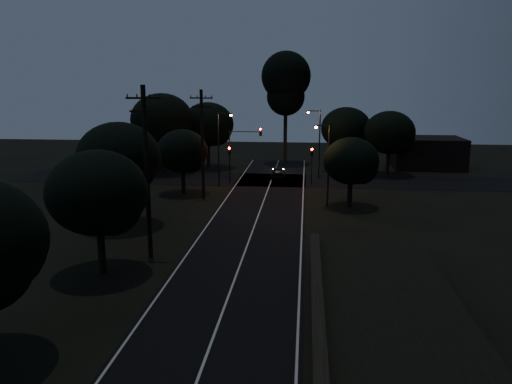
{
  "coord_description": "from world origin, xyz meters",
  "views": [
    {
      "loc": [
        3.94,
        -15.03,
        11.12
      ],
      "look_at": [
        0.0,
        24.0,
        2.5
      ],
      "focal_mm": 35.0,
      "sensor_mm": 36.0,
      "label": 1
    }
  ],
  "objects_px": {
    "tall_pine": "(286,83)",
    "signal_left": "(230,158)",
    "utility_pole_far": "(202,143)",
    "car": "(278,172)",
    "signal_right": "(312,159)",
    "utility_pole_mid": "(147,170)",
    "streetlight_c": "(327,159)",
    "streetlight_b": "(318,139)",
    "signal_mast": "(244,145)",
    "streetlight_a": "(220,144)"
  },
  "relations": [
    {
      "from": "car",
      "to": "streetlight_a",
      "type": "bearing_deg",
      "value": 38.94
    },
    {
      "from": "signal_left",
      "to": "streetlight_c",
      "type": "bearing_deg",
      "value": -43.76
    },
    {
      "from": "utility_pole_mid",
      "to": "streetlight_c",
      "type": "height_order",
      "value": "utility_pole_mid"
    },
    {
      "from": "streetlight_a",
      "to": "streetlight_c",
      "type": "relative_size",
      "value": 1.07
    },
    {
      "from": "signal_right",
      "to": "signal_mast",
      "type": "relative_size",
      "value": 0.66
    },
    {
      "from": "utility_pole_far",
      "to": "signal_left",
      "type": "distance_m",
      "value": 8.53
    },
    {
      "from": "signal_left",
      "to": "streetlight_c",
      "type": "relative_size",
      "value": 0.55
    },
    {
      "from": "utility_pole_far",
      "to": "signal_mast",
      "type": "bearing_deg",
      "value": 68.89
    },
    {
      "from": "streetlight_c",
      "to": "car",
      "type": "xyz_separation_m",
      "value": [
        -5.14,
        13.37,
        -3.67
      ]
    },
    {
      "from": "signal_left",
      "to": "streetlight_b",
      "type": "xyz_separation_m",
      "value": [
        9.91,
        4.01,
        1.8
      ]
    },
    {
      "from": "streetlight_b",
      "to": "streetlight_c",
      "type": "xyz_separation_m",
      "value": [
        0.52,
        -14.0,
        -0.29
      ]
    },
    {
      "from": "utility_pole_mid",
      "to": "streetlight_b",
      "type": "distance_m",
      "value": 31.15
    },
    {
      "from": "signal_left",
      "to": "signal_right",
      "type": "distance_m",
      "value": 9.2
    },
    {
      "from": "signal_left",
      "to": "signal_mast",
      "type": "height_order",
      "value": "signal_mast"
    },
    {
      "from": "streetlight_a",
      "to": "signal_right",
      "type": "bearing_deg",
      "value": 11.34
    },
    {
      "from": "signal_mast",
      "to": "streetlight_a",
      "type": "bearing_deg",
      "value": -140.23
    },
    {
      "from": "tall_pine",
      "to": "streetlight_c",
      "type": "bearing_deg",
      "value": -79.07
    },
    {
      "from": "utility_pole_far",
      "to": "car",
      "type": "relative_size",
      "value": 2.61
    },
    {
      "from": "signal_mast",
      "to": "streetlight_a",
      "type": "distance_m",
      "value": 3.13
    },
    {
      "from": "utility_pole_far",
      "to": "tall_pine",
      "type": "xyz_separation_m",
      "value": [
        7.0,
        23.0,
        5.61
      ]
    },
    {
      "from": "utility_pole_far",
      "to": "signal_right",
      "type": "distance_m",
      "value": 13.53
    },
    {
      "from": "tall_pine",
      "to": "car",
      "type": "xyz_separation_m",
      "value": [
        -0.31,
        -11.63,
        -10.41
      ]
    },
    {
      "from": "streetlight_b",
      "to": "streetlight_c",
      "type": "distance_m",
      "value": 14.01
    },
    {
      "from": "signal_right",
      "to": "streetlight_c",
      "type": "height_order",
      "value": "streetlight_c"
    },
    {
      "from": "signal_right",
      "to": "car",
      "type": "distance_m",
      "value": 5.6
    },
    {
      "from": "streetlight_c",
      "to": "streetlight_b",
      "type": "bearing_deg",
      "value": 92.14
    },
    {
      "from": "signal_mast",
      "to": "car",
      "type": "relative_size",
      "value": 1.56
    },
    {
      "from": "tall_pine",
      "to": "car",
      "type": "bearing_deg",
      "value": -91.51
    },
    {
      "from": "signal_left",
      "to": "signal_mast",
      "type": "distance_m",
      "value": 2.26
    },
    {
      "from": "utility_pole_mid",
      "to": "signal_left",
      "type": "relative_size",
      "value": 2.68
    },
    {
      "from": "signal_mast",
      "to": "streetlight_b",
      "type": "xyz_separation_m",
      "value": [
        8.22,
        4.01,
        0.3
      ]
    },
    {
      "from": "streetlight_c",
      "to": "signal_right",
      "type": "bearing_deg",
      "value": 97.02
    },
    {
      "from": "utility_pole_far",
      "to": "signal_left",
      "type": "bearing_deg",
      "value": 80.06
    },
    {
      "from": "tall_pine",
      "to": "streetlight_a",
      "type": "xyz_separation_m",
      "value": [
        -6.31,
        -17.0,
        -6.46
      ]
    },
    {
      "from": "utility_pole_mid",
      "to": "signal_right",
      "type": "bearing_deg",
      "value": 67.01
    },
    {
      "from": "signal_right",
      "to": "utility_pole_mid",
      "type": "bearing_deg",
      "value": -112.99
    },
    {
      "from": "signal_left",
      "to": "signal_right",
      "type": "relative_size",
      "value": 1.0
    },
    {
      "from": "utility_pole_mid",
      "to": "signal_right",
      "type": "distance_m",
      "value": 27.3
    },
    {
      "from": "car",
      "to": "streetlight_b",
      "type": "bearing_deg",
      "value": -175.08
    },
    {
      "from": "signal_right",
      "to": "streetlight_c",
      "type": "xyz_separation_m",
      "value": [
        1.23,
        -9.99,
        1.51
      ]
    },
    {
      "from": "tall_pine",
      "to": "signal_left",
      "type": "bearing_deg",
      "value": -110.46
    },
    {
      "from": "utility_pole_mid",
      "to": "tall_pine",
      "type": "bearing_deg",
      "value": 80.07
    },
    {
      "from": "streetlight_b",
      "to": "car",
      "type": "relative_size",
      "value": 1.99
    },
    {
      "from": "tall_pine",
      "to": "utility_pole_far",
      "type": "bearing_deg",
      "value": -106.93
    },
    {
      "from": "signal_right",
      "to": "streetlight_b",
      "type": "distance_m",
      "value": 4.45
    },
    {
      "from": "signal_right",
      "to": "streetlight_c",
      "type": "bearing_deg",
      "value": -82.98
    },
    {
      "from": "streetlight_c",
      "to": "tall_pine",
      "type": "bearing_deg",
      "value": 100.93
    },
    {
      "from": "tall_pine",
      "to": "signal_left",
      "type": "height_order",
      "value": "tall_pine"
    },
    {
      "from": "utility_pole_far",
      "to": "tall_pine",
      "type": "relative_size",
      "value": 0.68
    },
    {
      "from": "streetlight_a",
      "to": "streetlight_b",
      "type": "distance_m",
      "value": 12.19
    }
  ]
}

